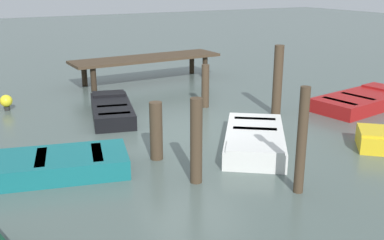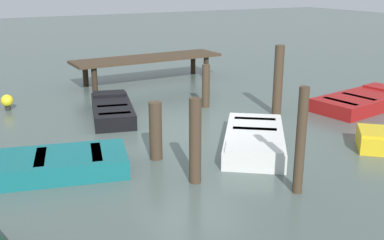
{
  "view_description": "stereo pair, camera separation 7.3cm",
  "coord_description": "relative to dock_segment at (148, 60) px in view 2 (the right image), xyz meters",
  "views": [
    {
      "loc": [
        -5.28,
        -9.65,
        3.79
      ],
      "look_at": [
        0.0,
        0.0,
        0.35
      ],
      "focal_mm": 42.42,
      "sensor_mm": 36.0,
      "label": 1
    },
    {
      "loc": [
        -5.21,
        -9.69,
        3.79
      ],
      "look_at": [
        0.0,
        0.0,
        0.35
      ],
      "focal_mm": 42.42,
      "sensor_mm": 36.0,
      "label": 2
    }
  ],
  "objects": [
    {
      "name": "rowboat_red",
      "position": [
        4.36,
        -6.54,
        -0.62
      ],
      "size": [
        3.52,
        1.95,
        0.46
      ],
      "rotation": [
        0.0,
        0.0,
        0.15
      ],
      "color": "maroon",
      "rests_on": "ground_plane"
    },
    {
      "name": "mooring_piling_far_right",
      "position": [
        1.54,
        -5.87,
        0.17
      ],
      "size": [
        0.27,
        0.27,
        2.02
      ],
      "primitive_type": "cylinder",
      "color": "#423323",
      "rests_on": "ground_plane"
    },
    {
      "name": "rowboat_white",
      "position": [
        -0.64,
        -7.81,
        -0.62
      ],
      "size": [
        2.81,
        3.16,
        0.46
      ],
      "rotation": [
        0.0,
        0.0,
        4.08
      ],
      "color": "silver",
      "rests_on": "ground_plane"
    },
    {
      "name": "marker_buoy",
      "position": [
        -5.29,
        -1.67,
        -0.55
      ],
      "size": [
        0.36,
        0.36,
        0.48
      ],
      "color": "#262626",
      "rests_on": "ground_plane"
    },
    {
      "name": "mooring_piling_mid_right",
      "position": [
        -1.29,
        -10.06,
        0.17
      ],
      "size": [
        0.18,
        0.18,
        2.01
      ],
      "primitive_type": "cylinder",
      "color": "#423323",
      "rests_on": "ground_plane"
    },
    {
      "name": "ground_plane",
      "position": [
        -1.41,
        -6.17,
        -0.83
      ],
      "size": [
        80.0,
        80.0,
        0.0
      ],
      "primitive_type": "plane",
      "color": "#4C5B56"
    },
    {
      "name": "dock_segment",
      "position": [
        0.0,
        0.0,
        0.0
      ],
      "size": [
        5.78,
        1.66,
        0.95
      ],
      "rotation": [
        0.0,
        0.0,
        0.03
      ],
      "color": "#423323",
      "rests_on": "ground_plane"
    },
    {
      "name": "rowboat_black",
      "position": [
        -2.74,
        -3.82,
        -0.62
      ],
      "size": [
        1.75,
        3.0,
        0.46
      ],
      "rotation": [
        0.0,
        0.0,
        1.32
      ],
      "color": "black",
      "rests_on": "ground_plane"
    },
    {
      "name": "mooring_piling_far_left",
      "position": [
        -2.74,
        -8.77,
        0.01
      ],
      "size": [
        0.23,
        0.23,
        1.69
      ],
      "primitive_type": "cylinder",
      "color": "#423323",
      "rests_on": "ground_plane"
    },
    {
      "name": "rowboat_teal",
      "position": [
        -5.64,
        -6.94,
        -0.62
      ],
      "size": [
        4.21,
        2.3,
        0.46
      ],
      "rotation": [
        0.0,
        0.0,
        2.9
      ],
      "color": "#14666B",
      "rests_on": "ground_plane"
    },
    {
      "name": "mooring_piling_mid_left",
      "position": [
        -2.92,
        -7.31,
        -0.19
      ],
      "size": [
        0.28,
        0.28,
        1.29
      ],
      "primitive_type": "cylinder",
      "color": "#423323",
      "rests_on": "ground_plane"
    },
    {
      "name": "mooring_piling_center",
      "position": [
        0.14,
        -4.18,
        -0.17
      ],
      "size": [
        0.23,
        0.23,
        1.32
      ],
      "primitive_type": "cylinder",
      "color": "#423323",
      "rests_on": "ground_plane"
    }
  ]
}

